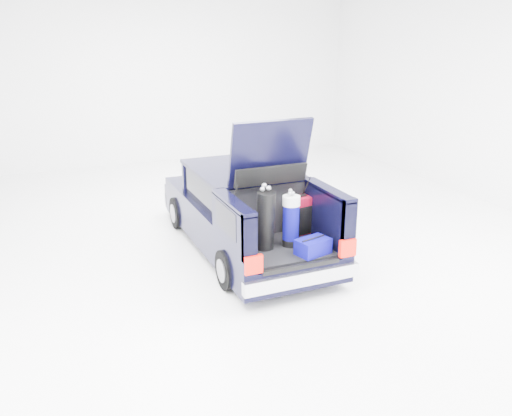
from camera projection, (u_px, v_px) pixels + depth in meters
name	position (u px, v px, depth m)	size (l,w,h in m)	color
ground	(245.00, 248.00, 9.67)	(14.00, 14.00, 0.00)	white
car	(243.00, 211.00, 9.54)	(1.87, 4.65, 2.47)	black
red_suitcase	(299.00, 216.00, 8.61)	(0.42, 0.31, 0.64)	maroon
black_golf_bag	(265.00, 220.00, 7.97)	(0.32, 0.36, 1.00)	black
blue_golf_bag	(291.00, 220.00, 8.11)	(0.30, 0.30, 0.89)	black
blue_duffel	(313.00, 246.00, 7.89)	(0.54, 0.42, 0.25)	#070465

